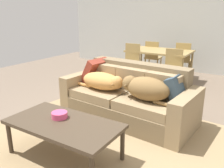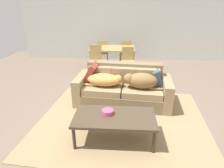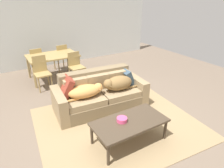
{
  "view_description": "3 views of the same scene",
  "coord_description": "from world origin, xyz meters",
  "views": [
    {
      "loc": [
        1.5,
        -2.73,
        1.61
      ],
      "look_at": [
        -0.26,
        0.14,
        0.58
      ],
      "focal_mm": 37.55,
      "sensor_mm": 36.0,
      "label": 1
    },
    {
      "loc": [
        -0.07,
        -3.58,
        2.09
      ],
      "look_at": [
        -0.3,
        0.1,
        0.53
      ],
      "focal_mm": 30.73,
      "sensor_mm": 36.0,
      "label": 2
    },
    {
      "loc": [
        -1.95,
        -3.29,
        2.46
      ],
      "look_at": [
        0.11,
        0.08,
        0.65
      ],
      "focal_mm": 32.08,
      "sensor_mm": 36.0,
      "label": 3
    }
  ],
  "objects": [
    {
      "name": "ground_plane",
      "position": [
        0.0,
        0.0,
        0.0
      ],
      "size": [
        10.0,
        10.0,
        0.0
      ],
      "primitive_type": "plane",
      "color": "#766453"
    },
    {
      "name": "back_partition",
      "position": [
        0.0,
        4.0,
        1.35
      ],
      "size": [
        8.0,
        0.12,
        2.7
      ],
      "primitive_type": "cube",
      "color": "silver",
      "rests_on": "ground"
    },
    {
      "name": "area_rug",
      "position": [
        -0.08,
        -0.43,
        0.01
      ],
      "size": [
        3.36,
        2.97,
        0.01
      ],
      "primitive_type": "cube",
      "rotation": [
        0.0,
        0.0,
        -0.09
      ],
      "color": "#9C815A",
      "rests_on": "ground"
    },
    {
      "name": "couch",
      "position": [
        -0.07,
        0.34,
        0.33
      ],
      "size": [
        2.13,
        1.08,
        0.85
      ],
      "rotation": [
        0.0,
        0.0,
        -0.09
      ],
      "color": "#7A674A",
      "rests_on": "ground"
    },
    {
      "name": "dog_on_left_cushion",
      "position": [
        -0.46,
        0.2,
        0.58
      ],
      "size": [
        0.88,
        0.43,
        0.27
      ],
      "rotation": [
        0.0,
        0.0,
        -0.09
      ],
      "color": "tan",
      "rests_on": "couch"
    },
    {
      "name": "dog_on_right_cushion",
      "position": [
        0.28,
        0.13,
        0.61
      ],
      "size": [
        0.81,
        0.42,
        0.33
      ],
      "rotation": [
        0.0,
        0.0,
        -0.09
      ],
      "color": "olive",
      "rests_on": "couch"
    },
    {
      "name": "throw_pillow_by_left_arm",
      "position": [
        -0.81,
        0.46,
        0.64
      ],
      "size": [
        0.37,
        0.48,
        0.45
      ],
      "primitive_type": "cube",
      "rotation": [
        0.0,
        0.51,
        -0.12
      ],
      "color": "brown",
      "rests_on": "couch"
    },
    {
      "name": "throw_pillow_by_right_arm",
      "position": [
        0.67,
        0.32,
        0.6
      ],
      "size": [
        0.29,
        0.38,
        0.39
      ],
      "primitive_type": "cube",
      "rotation": [
        0.0,
        -0.4,
        -0.05
      ],
      "color": "#364A59",
      "rests_on": "couch"
    },
    {
      "name": "coffee_table",
      "position": [
        -0.19,
        -1.0,
        0.4
      ],
      "size": [
        1.29,
        0.67,
        0.44
      ],
      "color": "#47392A",
      "rests_on": "ground"
    },
    {
      "name": "bowl_on_coffee_table",
      "position": [
        -0.31,
        -0.93,
        0.47
      ],
      "size": [
        0.18,
        0.18,
        0.07
      ],
      "primitive_type": "cylinder",
      "color": "#EA4C7F",
      "rests_on": "coffee_table"
    },
    {
      "name": "dining_table",
      "position": [
        -0.45,
        2.63,
        0.68
      ],
      "size": [
        1.45,
        0.96,
        0.74
      ],
      "color": "tan",
      "rests_on": "ground"
    },
    {
      "name": "dining_chair_near_left",
      "position": [
        -0.94,
        2.06,
        0.51
      ],
      "size": [
        0.41,
        0.41,
        0.92
      ],
      "rotation": [
        0.0,
        0.0,
        0.03
      ],
      "color": "tan",
      "rests_on": "ground"
    },
    {
      "name": "dining_chair_near_right",
      "position": [
        0.05,
        2.06,
        0.49
      ],
      "size": [
        0.43,
        0.43,
        0.87
      ],
      "rotation": [
        0.0,
        0.0,
        0.07
      ],
      "color": "tan",
      "rests_on": "ground"
    },
    {
      "name": "dining_chair_far_left",
      "position": [
        -0.84,
        3.18,
        0.49
      ],
      "size": [
        0.43,
        0.43,
        0.88
      ],
      "rotation": [
        0.0,
        0.0,
        3.22
      ],
      "color": "tan",
      "rests_on": "ground"
    },
    {
      "name": "dining_chair_far_right",
      "position": [
        -0.02,
        3.16,
        0.5
      ],
      "size": [
        0.45,
        0.45,
        0.9
      ],
      "rotation": [
        0.0,
        0.0,
        3.27
      ],
      "color": "tan",
      "rests_on": "ground"
    }
  ]
}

